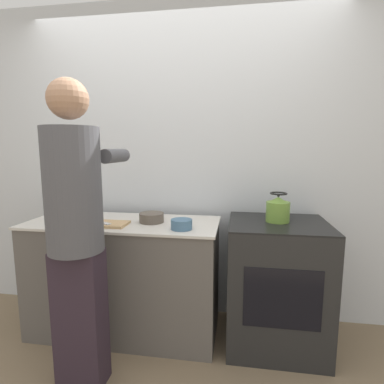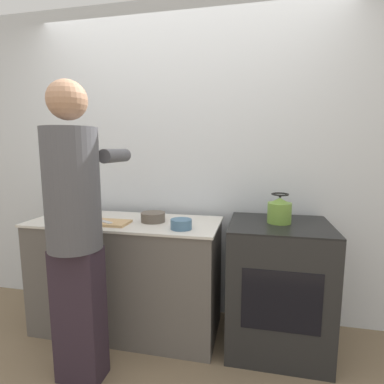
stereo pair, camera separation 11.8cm
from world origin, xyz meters
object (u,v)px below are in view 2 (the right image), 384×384
cutting_board (107,223)px  bowl_prep (181,224)px  person (75,223)px  canister_jar (78,208)px  oven (277,286)px  knife (102,221)px  kettle (279,210)px

cutting_board → bowl_prep: bearing=-2.3°
person → canister_jar: bearing=121.7°
oven → cutting_board: size_ratio=2.81×
knife → cutting_board: bearing=29.1°
knife → oven: bearing=33.5°
oven → knife: oven is taller
oven → person: size_ratio=0.51×
cutting_board → knife: knife is taller
person → kettle: 1.33m
canister_jar → oven: bearing=-0.3°
person → cutting_board: (-0.03, 0.43, -0.10)m
person → cutting_board: 0.44m
cutting_board → kettle: (1.22, 0.16, 0.11)m
oven → person: person is taller
oven → bowl_prep: 0.82m
oven → knife: size_ratio=4.46×
canister_jar → cutting_board: bearing=-24.5°
person → bowl_prep: bearing=37.0°
cutting_board → bowl_prep: bowl_prep is taller
knife → canister_jar: (-0.29, 0.15, 0.05)m
cutting_board → canister_jar: (-0.33, 0.15, 0.06)m
bowl_prep → person: bearing=-143.0°
oven → person: 1.43m
bowl_prep → canister_jar: 0.91m
person → cutting_board: person is taller
knife → canister_jar: size_ratio=1.47×
oven → canister_jar: size_ratio=6.55×
kettle → bowl_prep: bearing=-164.5°
oven → kettle: (-0.01, 0.02, 0.54)m
cutting_board → person: bearing=-86.1°
cutting_board → canister_jar: size_ratio=2.33×
oven → cutting_board: oven is taller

